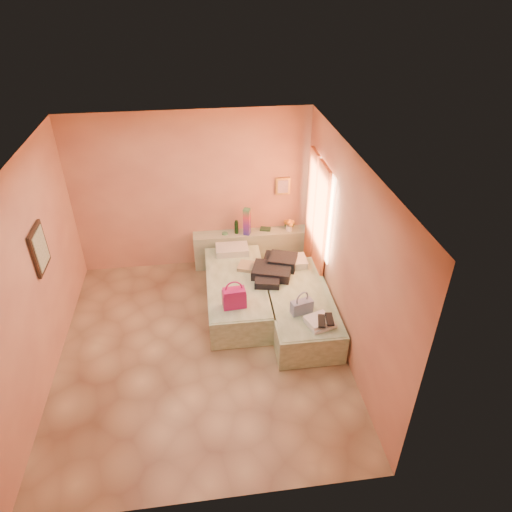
{
  "coord_description": "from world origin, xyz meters",
  "views": [
    {
      "loc": [
        0.13,
        -4.88,
        4.7
      ],
      "look_at": [
        0.9,
        0.85,
        0.95
      ],
      "focal_mm": 32.0,
      "sensor_mm": 36.0,
      "label": 1
    }
  ],
  "objects_px": {
    "water_bottle": "(236,227)",
    "blue_handbag": "(302,307)",
    "flower_vase": "(289,224)",
    "magenta_handbag": "(234,297)",
    "towel_stack": "(320,322)",
    "bed_right": "(299,307)",
    "green_book": "(265,229)",
    "bed_left": "(237,292)",
    "headboard_ledge": "(251,248)"
  },
  "relations": [
    {
      "from": "magenta_handbag",
      "to": "bed_left",
      "type": "bearing_deg",
      "value": 77.09
    },
    {
      "from": "bed_right",
      "to": "green_book",
      "type": "xyz_separation_m",
      "value": [
        -0.26,
        1.75,
        0.42
      ]
    },
    {
      "from": "green_book",
      "to": "magenta_handbag",
      "type": "bearing_deg",
      "value": -94.59
    },
    {
      "from": "magenta_handbag",
      "to": "flower_vase",
      "type": "bearing_deg",
      "value": 52.86
    },
    {
      "from": "bed_left",
      "to": "towel_stack",
      "type": "xyz_separation_m",
      "value": [
        1.03,
        -1.2,
        0.3
      ]
    },
    {
      "from": "green_book",
      "to": "blue_handbag",
      "type": "xyz_separation_m",
      "value": [
        0.19,
        -2.15,
        -0.07
      ]
    },
    {
      "from": "bed_left",
      "to": "bed_right",
      "type": "xyz_separation_m",
      "value": [
        0.9,
        -0.5,
        0.0
      ]
    },
    {
      "from": "headboard_ledge",
      "to": "towel_stack",
      "type": "bearing_deg",
      "value": -74.7
    },
    {
      "from": "bed_left",
      "to": "blue_handbag",
      "type": "height_order",
      "value": "blue_handbag"
    },
    {
      "from": "headboard_ledge",
      "to": "flower_vase",
      "type": "height_order",
      "value": "flower_vase"
    },
    {
      "from": "water_bottle",
      "to": "towel_stack",
      "type": "height_order",
      "value": "water_bottle"
    },
    {
      "from": "magenta_handbag",
      "to": "bed_right",
      "type": "bearing_deg",
      "value": 3.37
    },
    {
      "from": "bed_right",
      "to": "green_book",
      "type": "height_order",
      "value": "green_book"
    },
    {
      "from": "headboard_ledge",
      "to": "green_book",
      "type": "bearing_deg",
      "value": 10.35
    },
    {
      "from": "bed_left",
      "to": "flower_vase",
      "type": "xyz_separation_m",
      "value": [
        1.06,
        1.16,
        0.53
      ]
    },
    {
      "from": "bed_right",
      "to": "flower_vase",
      "type": "relative_size",
      "value": 7.61
    },
    {
      "from": "bed_left",
      "to": "magenta_handbag",
      "type": "height_order",
      "value": "magenta_handbag"
    },
    {
      "from": "bed_right",
      "to": "flower_vase",
      "type": "height_order",
      "value": "flower_vase"
    },
    {
      "from": "water_bottle",
      "to": "flower_vase",
      "type": "height_order",
      "value": "flower_vase"
    },
    {
      "from": "headboard_ledge",
      "to": "blue_handbag",
      "type": "relative_size",
      "value": 6.62
    },
    {
      "from": "bed_left",
      "to": "flower_vase",
      "type": "bearing_deg",
      "value": 48.16
    },
    {
      "from": "headboard_ledge",
      "to": "bed_right",
      "type": "relative_size",
      "value": 1.02
    },
    {
      "from": "headboard_ledge",
      "to": "green_book",
      "type": "xyz_separation_m",
      "value": [
        0.27,
        0.05,
        0.34
      ]
    },
    {
      "from": "flower_vase",
      "to": "bed_right",
      "type": "bearing_deg",
      "value": -95.49
    },
    {
      "from": "bed_left",
      "to": "green_book",
      "type": "height_order",
      "value": "green_book"
    },
    {
      "from": "towel_stack",
      "to": "bed_right",
      "type": "bearing_deg",
      "value": 100.67
    },
    {
      "from": "bed_right",
      "to": "flower_vase",
      "type": "distance_m",
      "value": 1.75
    },
    {
      "from": "flower_vase",
      "to": "magenta_handbag",
      "type": "height_order",
      "value": "flower_vase"
    },
    {
      "from": "headboard_ledge",
      "to": "towel_stack",
      "type": "height_order",
      "value": "headboard_ledge"
    },
    {
      "from": "green_book",
      "to": "blue_handbag",
      "type": "height_order",
      "value": "blue_handbag"
    },
    {
      "from": "headboard_ledge",
      "to": "bed_left",
      "type": "relative_size",
      "value": 1.02
    },
    {
      "from": "magenta_handbag",
      "to": "green_book",
      "type": "bearing_deg",
      "value": 64.18
    },
    {
      "from": "blue_handbag",
      "to": "headboard_ledge",
      "type": "bearing_deg",
      "value": 87.97
    },
    {
      "from": "headboard_ledge",
      "to": "bed_right",
      "type": "height_order",
      "value": "headboard_ledge"
    },
    {
      "from": "water_bottle",
      "to": "magenta_handbag",
      "type": "bearing_deg",
      "value": -96.71
    },
    {
      "from": "green_book",
      "to": "towel_stack",
      "type": "distance_m",
      "value": 2.48
    },
    {
      "from": "bed_left",
      "to": "blue_handbag",
      "type": "distance_m",
      "value": 1.28
    },
    {
      "from": "magenta_handbag",
      "to": "towel_stack",
      "type": "xyz_separation_m",
      "value": [
        1.13,
        -0.57,
        -0.11
      ]
    },
    {
      "from": "headboard_ledge",
      "to": "water_bottle",
      "type": "height_order",
      "value": "water_bottle"
    },
    {
      "from": "headboard_ledge",
      "to": "bed_left",
      "type": "xyz_separation_m",
      "value": [
        -0.38,
        -1.2,
        -0.08
      ]
    },
    {
      "from": "green_book",
      "to": "flower_vase",
      "type": "xyz_separation_m",
      "value": [
        0.42,
        -0.09,
        0.12
      ]
    },
    {
      "from": "green_book",
      "to": "flower_vase",
      "type": "distance_m",
      "value": 0.44
    },
    {
      "from": "bed_right",
      "to": "blue_handbag",
      "type": "distance_m",
      "value": 0.54
    },
    {
      "from": "headboard_ledge",
      "to": "bed_right",
      "type": "xyz_separation_m",
      "value": [
        0.52,
        -1.7,
        -0.08
      ]
    },
    {
      "from": "water_bottle",
      "to": "blue_handbag",
      "type": "bearing_deg",
      "value": -71.25
    },
    {
      "from": "flower_vase",
      "to": "magenta_handbag",
      "type": "distance_m",
      "value": 2.14
    },
    {
      "from": "headboard_ledge",
      "to": "green_book",
      "type": "relative_size",
      "value": 11.12
    },
    {
      "from": "flower_vase",
      "to": "water_bottle",
      "type": "bearing_deg",
      "value": 177.62
    },
    {
      "from": "blue_handbag",
      "to": "green_book",
      "type": "bearing_deg",
      "value": 80.73
    },
    {
      "from": "flower_vase",
      "to": "magenta_handbag",
      "type": "relative_size",
      "value": 0.79
    }
  ]
}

